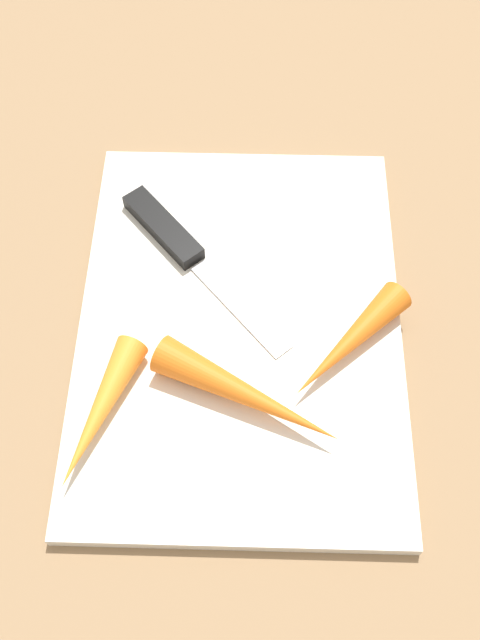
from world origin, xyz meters
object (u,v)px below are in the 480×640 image
object	(u,v)px
carrot_medium	(349,343)
carrot_longest	(247,395)
knife	(172,237)
cutting_board	(240,324)
carrot_shortest	(99,412)

from	to	relation	value
carrot_medium	carrot_longest	distance (m)	0.09
knife	carrot_longest	size ratio (longest dim) A/B	1.10
cutting_board	knife	world-z (taller)	knife
knife	carrot_shortest	world-z (taller)	carrot_shortest
cutting_board	carrot_longest	xyz separation A→B (m)	(0.07, 0.01, 0.02)
carrot_shortest	cutting_board	bearing A→B (deg)	149.83
carrot_shortest	knife	bearing A→B (deg)	-175.27
carrot_medium	carrot_shortest	world-z (taller)	same
knife	carrot_longest	world-z (taller)	carrot_longest
knife	carrot_medium	distance (m)	0.18
cutting_board	knife	bearing A→B (deg)	-142.18
carrot_longest	carrot_shortest	size ratio (longest dim) A/B	1.25
carrot_medium	cutting_board	bearing A→B (deg)	-64.12
carrot_medium	carrot_shortest	bearing A→B (deg)	-28.55
knife	carrot_longest	distance (m)	0.17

